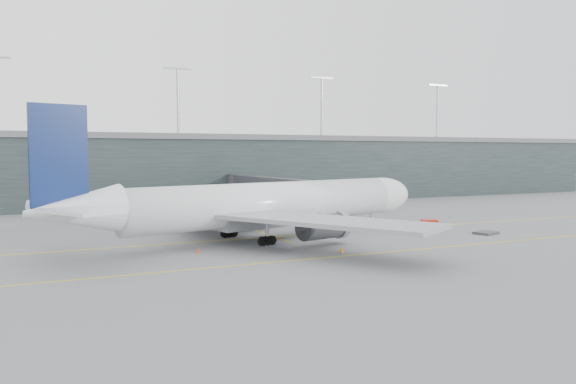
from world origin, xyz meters
name	(u,v)px	position (x,y,z in m)	size (l,w,h in m)	color
ground	(229,235)	(0.00, 0.00, 0.00)	(320.00, 320.00, 0.00)	#5A5A5F
taxiline_a	(239,239)	(0.00, -4.00, 0.01)	(160.00, 0.25, 0.02)	gold
taxiline_b	(291,261)	(0.00, -20.00, 0.01)	(160.00, 0.25, 0.02)	gold
taxiline_lead_main	(219,218)	(5.00, 20.00, 0.01)	(0.25, 60.00, 0.02)	gold
terminal	(147,169)	(0.00, 58.00, 7.62)	(240.00, 36.00, 29.00)	black
main_aircraft	(267,204)	(3.50, -5.14, 4.52)	(56.74, 52.32, 16.09)	silver
jet_bridge	(280,186)	(18.27, 24.05, 5.04)	(8.74, 44.26, 6.74)	#2F3035
gse_cart	(429,224)	(27.96, -7.66, 0.86)	(2.64, 2.20, 1.54)	#A9180C
baggage_dolly	(486,233)	(32.68, -13.87, 0.18)	(3.07, 2.46, 0.31)	#343438
uld_a	(177,221)	(-4.65, 10.25, 1.01)	(2.37, 2.03, 1.93)	#3D3E43
uld_b	(177,220)	(-4.09, 12.31, 0.91)	(2.32, 2.11, 1.72)	#3D3E43
uld_c	(204,219)	(-0.09, 11.55, 0.97)	(2.50, 2.30, 1.84)	#3D3E43
cone_nose	(452,223)	(34.64, -4.85, 0.35)	(0.44, 0.44, 0.70)	#CA620B
cone_wing_stbd	(342,249)	(7.32, -17.93, 0.38)	(0.48, 0.48, 0.76)	orange
cone_wing_port	(250,221)	(7.39, 11.26, 0.34)	(0.43, 0.43, 0.68)	orange
cone_tail	(198,251)	(-7.55, -11.75, 0.31)	(0.39, 0.39, 0.63)	#F33A0D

